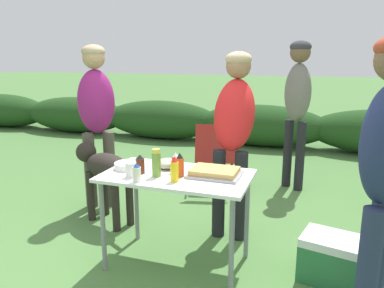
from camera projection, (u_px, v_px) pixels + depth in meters
ground_plane at (178, 263)px, 2.96m from camera, size 60.00×60.00×0.00m
shrub_hedge at (262, 125)px, 6.80m from camera, size 14.40×0.90×0.75m
folding_table at (177, 184)px, 2.81m from camera, size 1.10×0.64×0.74m
food_tray at (215, 172)px, 2.75m from camera, size 0.38×0.29×0.06m
plate_stack at (129, 166)px, 2.93m from camera, size 0.22×0.22×0.05m
mixing_bowl at (167, 163)px, 2.93m from camera, size 0.18×0.18×0.08m
paper_cup_stack at (131, 170)px, 2.72m from camera, size 0.08×0.08×0.11m
ketchup_bottle at (176, 163)px, 2.82m from camera, size 0.06×0.06×0.16m
mustard_bottle at (174, 170)px, 2.61m from camera, size 0.06×0.06×0.18m
bbq_sauce_bottle at (140, 164)px, 2.80m from camera, size 0.07×0.07×0.15m
hot_sauce_bottle at (180, 165)px, 2.72m from camera, size 0.06×0.06×0.18m
mayo_bottle at (137, 173)px, 2.61m from camera, size 0.06×0.06×0.13m
relish_jar at (156, 163)px, 2.72m from camera, size 0.06×0.06×0.21m
standing_person_in_gray_fleece at (234, 122)px, 3.27m from camera, size 0.36×0.49×1.64m
standing_person_with_beanie at (97, 109)px, 3.87m from camera, size 0.46×0.44×1.71m
standing_person_in_olive_jacket at (297, 97)px, 4.41m from camera, size 0.42×0.39×1.77m
dog at (105, 170)px, 3.61m from camera, size 0.90×0.45×0.76m
camp_chair_green_behind_table at (215, 152)px, 4.51m from camera, size 0.59×0.68×0.83m
cooler_box at (336, 260)px, 2.69m from camera, size 0.54×0.42×0.34m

